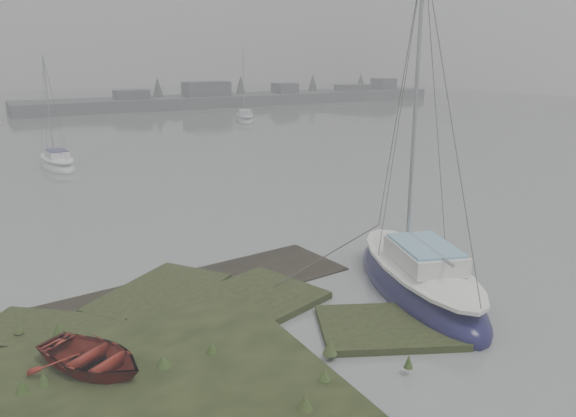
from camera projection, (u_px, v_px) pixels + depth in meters
The scene contains 6 objects.
ground at pixel (106, 154), 39.81m from camera, with size 160.00×160.00×0.00m, color slate.
far_shoreline at pixel (250, 98), 79.09m from camera, with size 60.00×8.00×4.15m.
sailboat_main at pixel (418, 282), 16.78m from camera, with size 4.55×7.71×10.33m.
sailboat_white at pixel (57, 164), 35.07m from camera, with size 2.21×5.38×7.39m.
sailboat_far_b at pixel (245, 119), 58.83m from camera, with size 3.70×5.97×8.01m.
dinghy at pixel (92, 357), 12.25m from camera, with size 1.96×2.75×0.57m, color maroon.
Camera 1 is at (-8.26, -10.63, 6.91)m, focal length 35.00 mm.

